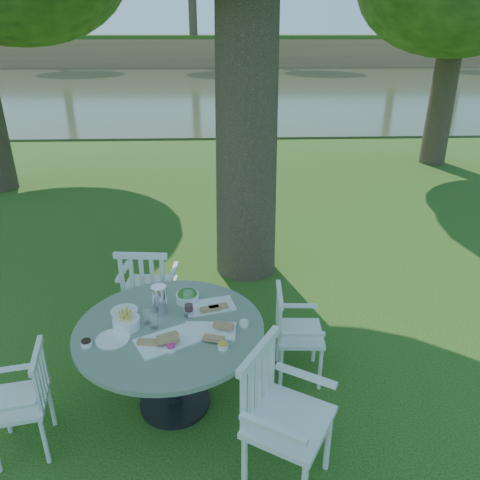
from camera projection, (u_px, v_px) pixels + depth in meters
ground at (241, 322)px, 4.86m from camera, size 140.00×140.00×0.00m
table at (171, 342)px, 3.55m from camera, size 1.41×1.41×0.75m
chair_ne at (290, 328)px, 3.93m from camera, size 0.41×0.44×0.83m
chair_nw at (147, 286)px, 4.42m from camera, size 0.52×0.49×0.96m
chair_sw at (29, 394)px, 3.23m from camera, size 0.45×0.47×0.80m
chair_se at (275, 407)px, 2.95m from camera, size 0.67×0.68×1.01m
tableware at (166, 315)px, 3.54m from camera, size 1.19×0.85×0.24m
river at (222, 86)px, 25.84m from camera, size 100.00×28.00×0.12m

